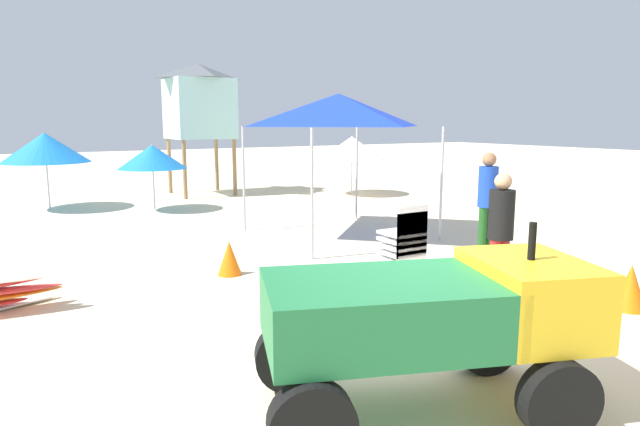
% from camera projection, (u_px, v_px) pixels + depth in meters
% --- Properties ---
extents(ground, '(80.00, 80.00, 0.00)m').
position_uv_depth(ground, '(416.00, 355.00, 5.48)').
color(ground, beige).
extents(utility_cart, '(2.80, 2.03, 1.50)m').
position_uv_depth(utility_cart, '(433.00, 316.00, 4.30)').
color(utility_cart, '#1E6B38').
rests_on(utility_cart, ground).
extents(stacked_plastic_chairs, '(0.48, 0.48, 1.20)m').
position_uv_depth(stacked_plastic_chairs, '(406.00, 241.00, 7.37)').
color(stacked_plastic_chairs, white).
rests_on(stacked_plastic_chairs, ground).
extents(lifeguard_near_left, '(0.32, 0.32, 1.77)m').
position_uv_depth(lifeguard_near_left, '(487.00, 197.00, 9.28)').
color(lifeguard_near_left, '#194C19').
rests_on(lifeguard_near_left, ground).
extents(lifeguard_near_center, '(0.32, 0.32, 1.64)m').
position_uv_depth(lifeguard_near_center, '(501.00, 228.00, 7.05)').
color(lifeguard_near_center, red).
rests_on(lifeguard_near_center, ground).
extents(popup_canopy, '(2.89, 2.89, 2.80)m').
position_uv_depth(popup_canopy, '(339.00, 110.00, 10.79)').
color(popup_canopy, '#B2B2B7').
rests_on(popup_canopy, ground).
extents(lifeguard_tower, '(1.98, 1.98, 3.98)m').
position_uv_depth(lifeguard_tower, '(199.00, 101.00, 16.97)').
color(lifeguard_tower, olive).
rests_on(lifeguard_tower, ground).
extents(beach_umbrella_left, '(1.72, 1.72, 1.68)m').
position_uv_depth(beach_umbrella_left, '(152.00, 157.00, 14.01)').
color(beach_umbrella_left, beige).
rests_on(beach_umbrella_left, ground).
extents(beach_umbrella_mid, '(2.18, 2.18, 1.98)m').
position_uv_depth(beach_umbrella_mid, '(45.00, 148.00, 14.18)').
color(beach_umbrella_mid, beige).
rests_on(beach_umbrella_mid, ground).
extents(beach_umbrella_far, '(2.06, 2.06, 1.81)m').
position_uv_depth(beach_umbrella_far, '(352.00, 148.00, 17.09)').
color(beach_umbrella_far, beige).
rests_on(beach_umbrella_far, ground).
extents(traffic_cone_near, '(0.39, 0.39, 0.56)m').
position_uv_depth(traffic_cone_near, '(630.00, 287.00, 6.75)').
color(traffic_cone_near, orange).
rests_on(traffic_cone_near, ground).
extents(traffic_cone_far, '(0.36, 0.36, 0.52)m').
position_uv_depth(traffic_cone_far, '(229.00, 258.00, 8.29)').
color(traffic_cone_far, orange).
rests_on(traffic_cone_far, ground).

